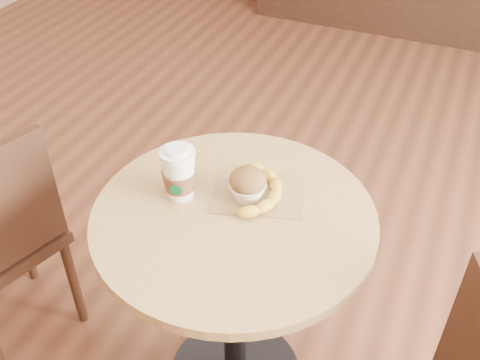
{
  "coord_description": "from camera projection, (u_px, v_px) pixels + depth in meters",
  "views": [
    {
      "loc": [
        0.44,
        -1.01,
        1.72
      ],
      "look_at": [
        0.0,
        0.0,
        0.83
      ],
      "focal_mm": 42.0,
      "sensor_mm": 36.0,
      "label": 1
    }
  ],
  "objects": [
    {
      "name": "coffee_cup",
      "position": [
        179.0,
        175.0,
        1.46
      ],
      "size": [
        0.09,
        0.09,
        0.15
      ],
      "rotation": [
        0.0,
        0.0,
        0.27
      ],
      "color": "white",
      "rests_on": "cafe_table"
    },
    {
      "name": "kraft_bag",
      "position": [
        258.0,
        194.0,
        1.5
      ],
      "size": [
        0.28,
        0.24,
        0.0
      ],
      "primitive_type": "cube",
      "rotation": [
        0.0,
        0.0,
        0.3
      ],
      "color": "olive",
      "rests_on": "cafe_table"
    },
    {
      "name": "banana",
      "position": [
        260.0,
        191.0,
        1.48
      ],
      "size": [
        0.19,
        0.26,
        0.03
      ],
      "primitive_type": null,
      "rotation": [
        0.0,
        0.0,
        0.19
      ],
      "color": "gold",
      "rests_on": "kraft_bag"
    },
    {
      "name": "cafe_table",
      "position": [
        234.0,
        267.0,
        1.57
      ],
      "size": [
        0.74,
        0.74,
        0.75
      ],
      "color": "black",
      "rests_on": "ground"
    },
    {
      "name": "muffin",
      "position": [
        248.0,
        184.0,
        1.46
      ],
      "size": [
        0.1,
        0.1,
        0.09
      ],
      "color": "white",
      "rests_on": "kraft_bag"
    }
  ]
}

